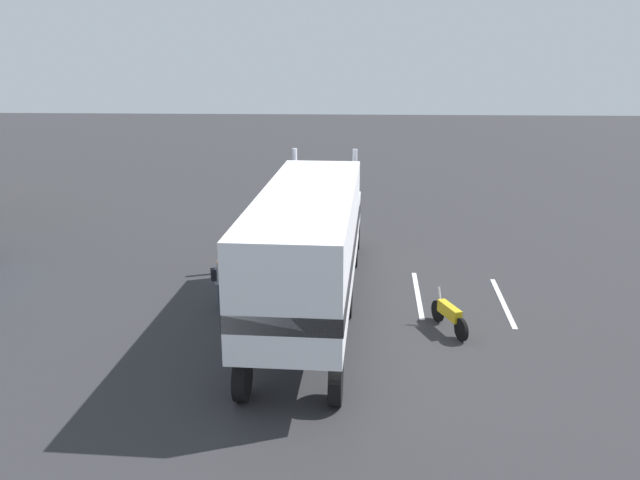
# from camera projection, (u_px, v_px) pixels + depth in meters

# --- Properties ---
(ground_plane) EXTENTS (120.00, 120.00, 0.00)m
(ground_plane) POSITION_uv_depth(u_px,v_px,m) (320.00, 260.00, 25.95)
(ground_plane) COLOR #2D2D30
(lane_stripe_near) EXTENTS (4.40, 0.29, 0.01)m
(lane_stripe_near) POSITION_uv_depth(u_px,v_px,m) (418.00, 294.00, 22.27)
(lane_stripe_near) COLOR silver
(lane_stripe_near) RESTS_ON ground_plane
(lane_stripe_mid) EXTENTS (4.40, 0.37, 0.01)m
(lane_stripe_mid) POSITION_uv_depth(u_px,v_px,m) (503.00, 302.00, 21.60)
(lane_stripe_mid) COLOR silver
(lane_stripe_mid) RESTS_ON ground_plane
(semi_truck) EXTENTS (14.27, 3.17, 4.50)m
(semi_truck) POSITION_uv_depth(u_px,v_px,m) (312.00, 236.00, 19.94)
(semi_truck) COLOR white
(semi_truck) RESTS_ON ground_plane
(person_bystander) EXTENTS (0.38, 0.48, 1.63)m
(person_bystander) POSITION_uv_depth(u_px,v_px,m) (220.00, 281.00, 20.90)
(person_bystander) COLOR #2D3347
(person_bystander) RESTS_ON ground_plane
(motorcycle) EXTENTS (2.02, 0.82, 1.12)m
(motorcycle) POSITION_uv_depth(u_px,v_px,m) (449.00, 315.00, 19.30)
(motorcycle) COLOR black
(motorcycle) RESTS_ON ground_plane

